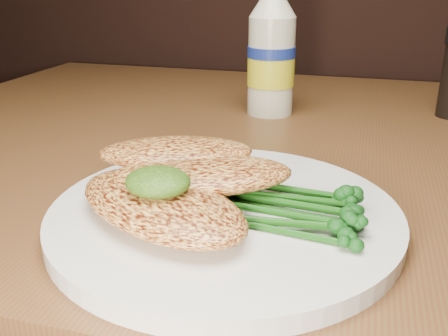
# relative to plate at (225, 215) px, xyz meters

# --- Properties ---
(plate) EXTENTS (0.29, 0.29, 0.01)m
(plate) POSITION_rel_plate_xyz_m (0.00, 0.00, 0.00)
(plate) COLOR white
(plate) RESTS_ON dining_table
(chicken_front) EXTENTS (0.19, 0.16, 0.03)m
(chicken_front) POSITION_rel_plate_xyz_m (-0.04, -0.04, 0.02)
(chicken_front) COLOR #EFA74C
(chicken_front) RESTS_ON plate
(chicken_mid) EXTENTS (0.17, 0.13, 0.02)m
(chicken_mid) POSITION_rel_plate_xyz_m (-0.02, 0.01, 0.03)
(chicken_mid) COLOR #EFA74C
(chicken_mid) RESTS_ON plate
(chicken_back) EXTENTS (0.15, 0.11, 0.02)m
(chicken_back) POSITION_rel_plate_xyz_m (-0.06, 0.04, 0.04)
(chicken_back) COLOR #EFA74C
(chicken_back) RESTS_ON plate
(pesto_front) EXTENTS (0.06, 0.06, 0.02)m
(pesto_front) POSITION_rel_plate_xyz_m (-0.04, -0.04, 0.04)
(pesto_front) COLOR black
(pesto_front) RESTS_ON chicken_front
(broccolini_bundle) EXTENTS (0.16, 0.14, 0.02)m
(broccolini_bundle) POSITION_rel_plate_xyz_m (0.05, 0.00, 0.02)
(broccolini_bundle) COLOR #154910
(broccolini_bundle) RESTS_ON plate
(mayo_bottle) EXTENTS (0.07, 0.07, 0.19)m
(mayo_bottle) POSITION_rel_plate_xyz_m (-0.03, 0.35, 0.09)
(mayo_bottle) COLOR beige
(mayo_bottle) RESTS_ON dining_table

